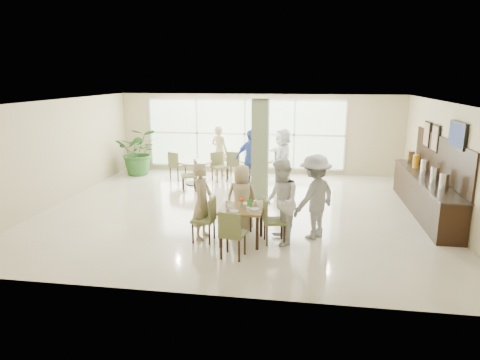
# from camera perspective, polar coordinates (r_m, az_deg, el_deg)

# --- Properties ---
(ground) EXTENTS (10.00, 10.00, 0.00)m
(ground) POSITION_cam_1_polar(r_m,az_deg,el_deg) (11.21, -0.08, -3.99)
(ground) COLOR beige
(ground) RESTS_ON ground
(room_shell) EXTENTS (10.00, 10.00, 10.00)m
(room_shell) POSITION_cam_1_polar(r_m,az_deg,el_deg) (10.81, -0.08, 4.64)
(room_shell) COLOR white
(room_shell) RESTS_ON ground
(window_bank) EXTENTS (7.00, 0.04, 7.00)m
(window_bank) POSITION_cam_1_polar(r_m,az_deg,el_deg) (15.29, 0.64, 6.16)
(window_bank) COLOR silver
(window_bank) RESTS_ON ground
(column) EXTENTS (0.45, 0.45, 2.80)m
(column) POSITION_cam_1_polar(r_m,az_deg,el_deg) (11.98, 2.70, 4.05)
(column) COLOR #6E7B56
(column) RESTS_ON ground
(main_table) EXTENTS (0.89, 0.89, 0.75)m
(main_table) POSITION_cam_1_polar(r_m,az_deg,el_deg) (8.90, 0.22, -4.34)
(main_table) COLOR brown
(main_table) RESTS_ON ground
(round_table_left) EXTENTS (1.09, 1.09, 0.75)m
(round_table_left) POSITION_cam_1_polar(r_m,az_deg,el_deg) (13.82, -6.02, 1.78)
(round_table_left) COLOR brown
(round_table_left) RESTS_ON ground
(round_table_right) EXTENTS (1.09, 1.09, 0.75)m
(round_table_right) POSITION_cam_1_polar(r_m,az_deg,el_deg) (13.96, 2.21, 1.97)
(round_table_right) COLOR brown
(round_table_right) RESTS_ON ground
(chairs_main_table) EXTENTS (1.99, 2.07, 0.95)m
(chairs_main_table) POSITION_cam_1_polar(r_m,az_deg,el_deg) (8.96, -0.16, -5.40)
(chairs_main_table) COLOR olive
(chairs_main_table) RESTS_ON ground
(chairs_table_left) EXTENTS (2.06, 1.96, 0.95)m
(chairs_table_left) POSITION_cam_1_polar(r_m,az_deg,el_deg) (13.89, -5.96, 1.44)
(chairs_table_left) COLOR olive
(chairs_table_left) RESTS_ON ground
(chairs_table_right) EXTENTS (2.17, 1.75, 0.95)m
(chairs_table_right) POSITION_cam_1_polar(r_m,az_deg,el_deg) (13.97, 2.19, 1.58)
(chairs_table_right) COLOR olive
(chairs_table_right) RESTS_ON ground
(tabletop_clutter) EXTENTS (0.75, 0.75, 0.21)m
(tabletop_clutter) POSITION_cam_1_polar(r_m,az_deg,el_deg) (8.85, 0.32, -3.36)
(tabletop_clutter) COLOR white
(tabletop_clutter) RESTS_ON main_table
(buffet_counter) EXTENTS (0.64, 4.70, 1.95)m
(buffet_counter) POSITION_cam_1_polar(r_m,az_deg,el_deg) (11.82, 23.47, -1.43)
(buffet_counter) COLOR black
(buffet_counter) RESTS_ON ground
(wall_tv) EXTENTS (0.06, 1.00, 0.58)m
(wall_tv) POSITION_cam_1_polar(r_m,az_deg,el_deg) (10.56, 27.01, 5.38)
(wall_tv) COLOR black
(wall_tv) RESTS_ON ground
(framed_art_a) EXTENTS (0.05, 0.55, 0.70)m
(framed_art_a) POSITION_cam_1_polar(r_m,az_deg,el_deg) (12.11, 24.61, 5.08)
(framed_art_a) COLOR black
(framed_art_a) RESTS_ON ground
(framed_art_b) EXTENTS (0.05, 0.55, 0.70)m
(framed_art_b) POSITION_cam_1_polar(r_m,az_deg,el_deg) (12.88, 23.68, 5.61)
(framed_art_b) COLOR black
(framed_art_b) RESTS_ON ground
(potted_plant) EXTENTS (1.81, 1.81, 1.65)m
(potted_plant) POSITION_cam_1_polar(r_m,az_deg,el_deg) (15.46, -13.30, 3.73)
(potted_plant) COLOR #295A24
(potted_plant) RESTS_ON ground
(teen_left) EXTENTS (0.48, 0.65, 1.64)m
(teen_left) POSITION_cam_1_polar(r_m,az_deg,el_deg) (9.11, -5.06, -2.85)
(teen_left) COLOR tan
(teen_left) RESTS_ON ground
(teen_far) EXTENTS (0.75, 0.44, 1.49)m
(teen_far) POSITION_cam_1_polar(r_m,az_deg,el_deg) (9.62, 0.25, -2.35)
(teen_far) COLOR tan
(teen_far) RESTS_ON ground
(teen_right) EXTENTS (0.87, 1.01, 1.79)m
(teen_right) POSITION_cam_1_polar(r_m,az_deg,el_deg) (8.81, 5.43, -2.93)
(teen_right) COLOR white
(teen_right) RESTS_ON ground
(teen_standing) EXTENTS (1.27, 1.34, 1.82)m
(teen_standing) POSITION_cam_1_polar(r_m,az_deg,el_deg) (9.22, 9.93, -2.21)
(teen_standing) COLOR #959597
(teen_standing) RESTS_ON ground
(adult_a) EXTENTS (1.23, 1.00, 1.84)m
(adult_a) POSITION_cam_1_polar(r_m,az_deg,el_deg) (13.10, 1.46, 2.75)
(adult_a) COLOR #4567CF
(adult_a) RESTS_ON ground
(adult_b) EXTENTS (1.17, 1.79, 1.79)m
(adult_b) POSITION_cam_1_polar(r_m,az_deg,el_deg) (13.85, 5.70, 3.18)
(adult_b) COLOR white
(adult_b) RESTS_ON ground
(adult_standing) EXTENTS (0.75, 0.64, 1.75)m
(adult_standing) POSITION_cam_1_polar(r_m,az_deg,el_deg) (14.89, -2.78, 3.89)
(adult_standing) COLOR tan
(adult_standing) RESTS_ON ground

